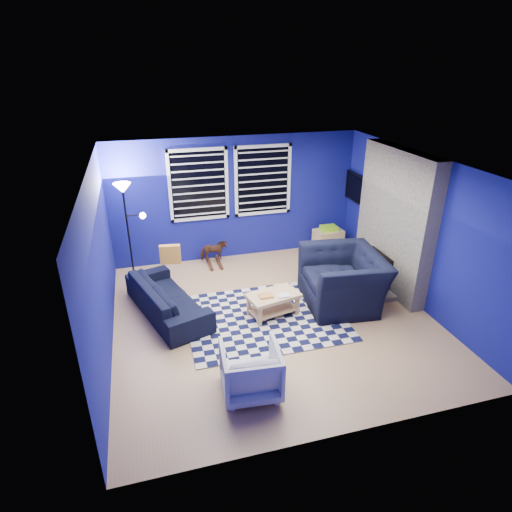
{
  "coord_description": "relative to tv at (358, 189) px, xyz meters",
  "views": [
    {
      "loc": [
        -1.84,
        -5.62,
        3.85
      ],
      "look_at": [
        -0.2,
        0.3,
        0.99
      ],
      "focal_mm": 30.0,
      "sensor_mm": 36.0,
      "label": 1
    }
  ],
  "objects": [
    {
      "name": "cabinet",
      "position": [
        -0.5,
        0.18,
        -1.14
      ],
      "size": [
        0.62,
        0.44,
        0.58
      ],
      "rotation": [
        0.0,
        0.0,
        0.09
      ],
      "color": "tan",
      "rests_on": "floor"
    },
    {
      "name": "tv",
      "position": [
        0.0,
        0.0,
        0.0
      ],
      "size": [
        0.07,
        1.0,
        0.58
      ],
      "color": "black",
      "rests_on": "wall_right"
    },
    {
      "name": "floor_lamp",
      "position": [
        -4.58,
        0.06,
        0.11
      ],
      "size": [
        0.5,
        0.31,
        1.85
      ],
      "color": "black",
      "rests_on": "floor"
    },
    {
      "name": "sofa",
      "position": [
        -4.07,
        -1.41,
        -1.12
      ],
      "size": [
        2.08,
        1.32,
        0.57
      ],
      "primitive_type": "imported",
      "rotation": [
        0.0,
        0.0,
        1.88
      ],
      "color": "black",
      "rests_on": "floor"
    },
    {
      "name": "fireplace",
      "position": [
        -0.09,
        -1.5,
        -0.2
      ],
      "size": [
        0.65,
        2.0,
        2.5
      ],
      "color": "gray",
      "rests_on": "floor"
    },
    {
      "name": "wall_back",
      "position": [
        -2.45,
        0.5,
        -0.15
      ],
      "size": [
        5.0,
        0.0,
        5.0
      ],
      "primitive_type": "plane",
      "rotation": [
        1.57,
        0.0,
        0.0
      ],
      "color": "navy",
      "rests_on": "floor"
    },
    {
      "name": "window_left",
      "position": [
        -3.2,
        0.46,
        0.2
      ],
      "size": [
        1.17,
        0.06,
        1.42
      ],
      "color": "black",
      "rests_on": "wall_back"
    },
    {
      "name": "ceiling",
      "position": [
        -2.45,
        -2.0,
        1.1
      ],
      "size": [
        5.0,
        5.0,
        0.0
      ],
      "primitive_type": "plane",
      "rotation": [
        3.14,
        0.0,
        0.0
      ],
      "color": "white",
      "rests_on": "wall_back"
    },
    {
      "name": "rug",
      "position": [
        -2.58,
        -1.99,
        -1.39
      ],
      "size": [
        2.52,
        2.02,
        0.02
      ],
      "primitive_type": "cube",
      "rotation": [
        0.0,
        0.0,
        -0.01
      ],
      "color": "black",
      "rests_on": "floor"
    },
    {
      "name": "throw_pillow",
      "position": [
        -3.92,
        -0.71,
        -0.66
      ],
      "size": [
        0.37,
        0.16,
        0.34
      ],
      "primitive_type": "cube",
      "rotation": [
        0.0,
        0.0,
        -0.15
      ],
      "color": "gold",
      "rests_on": "sofa"
    },
    {
      "name": "window_right",
      "position": [
        -1.9,
        0.46,
        0.2
      ],
      "size": [
        1.17,
        0.06,
        1.42
      ],
      "color": "black",
      "rests_on": "wall_back"
    },
    {
      "name": "armchair_bent",
      "position": [
        -3.23,
        -3.56,
        -1.07
      ],
      "size": [
        0.77,
        0.79,
        0.67
      ],
      "primitive_type": "imported",
      "rotation": [
        0.0,
        0.0,
        3.05
      ],
      "color": "gray",
      "rests_on": "floor"
    },
    {
      "name": "armchair_big",
      "position": [
        -1.17,
        -1.88,
        -0.95
      ],
      "size": [
        1.51,
        1.36,
        0.91
      ],
      "primitive_type": "imported",
      "rotation": [
        0.0,
        0.0,
        -1.67
      ],
      "color": "black",
      "rests_on": "floor"
    },
    {
      "name": "floor",
      "position": [
        -2.45,
        -2.0,
        -1.4
      ],
      "size": [
        5.0,
        5.0,
        0.0
      ],
      "primitive_type": "plane",
      "color": "tan",
      "rests_on": "ground"
    },
    {
      "name": "wall_left",
      "position": [
        -4.95,
        -2.0,
        -0.15
      ],
      "size": [
        0.0,
        5.0,
        5.0
      ],
      "primitive_type": "plane",
      "rotation": [
        1.57,
        0.0,
        1.57
      ],
      "color": "navy",
      "rests_on": "floor"
    },
    {
      "name": "rocking_horse",
      "position": [
        -3.01,
        0.19,
        -1.1
      ],
      "size": [
        0.25,
        0.53,
        0.45
      ],
      "primitive_type": "imported",
      "rotation": [
        0.0,
        0.0,
        1.57
      ],
      "color": "#4A2917",
      "rests_on": "floor"
    },
    {
      "name": "wall_right",
      "position": [
        0.05,
        -2.0,
        -0.15
      ],
      "size": [
        0.0,
        5.0,
        5.0
      ],
      "primitive_type": "plane",
      "rotation": [
        1.57,
        0.0,
        -1.57
      ],
      "color": "navy",
      "rests_on": "floor"
    },
    {
      "name": "coffee_table",
      "position": [
        -2.43,
        -1.95,
        -1.11
      ],
      "size": [
        0.91,
        0.64,
        0.41
      ],
      "rotation": [
        0.0,
        0.0,
        0.22
      ],
      "color": "tan",
      "rests_on": "rug"
    }
  ]
}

